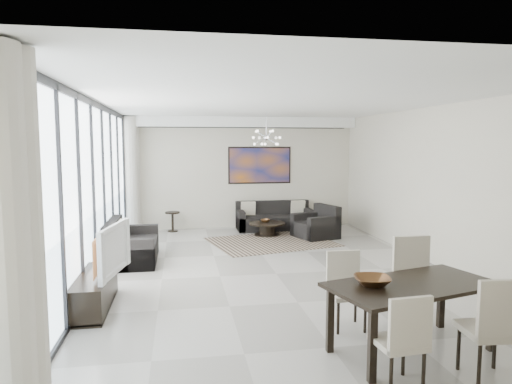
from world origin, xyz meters
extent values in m
cube|color=#A8A39B|center=(0.00, 0.00, 0.01)|extent=(6.00, 9.00, 0.02)
cube|color=white|center=(0.00, 0.00, 2.89)|extent=(6.00, 9.00, 0.02)
cube|color=#BBB19F|center=(0.00, 4.49, 1.45)|extent=(6.00, 0.02, 2.90)
cube|color=#BBB19F|center=(0.00, -4.49, 1.45)|extent=(6.00, 0.02, 2.90)
cube|color=#BBB19F|center=(2.99, 0.00, 1.45)|extent=(0.02, 9.00, 2.90)
cube|color=white|center=(-2.98, 0.00, 1.45)|extent=(0.01, 8.95, 2.85)
cube|color=black|center=(-2.94, 0.00, 2.85)|extent=(0.04, 8.95, 0.10)
cube|color=black|center=(-2.94, 0.00, 0.03)|extent=(0.04, 8.95, 0.06)
cube|color=black|center=(-2.94, -3.00, 1.45)|extent=(0.04, 0.05, 2.88)
cube|color=black|center=(-2.94, -2.00, 1.45)|extent=(0.04, 0.05, 2.88)
cube|color=black|center=(-2.94, -1.00, 1.45)|extent=(0.04, 0.05, 2.88)
cube|color=black|center=(-2.94, 0.00, 1.45)|extent=(0.04, 0.05, 2.88)
cube|color=black|center=(-2.94, 1.00, 1.45)|extent=(0.04, 0.05, 2.88)
cube|color=black|center=(-2.94, 2.00, 1.45)|extent=(0.04, 0.05, 2.88)
cube|color=black|center=(-2.94, 3.00, 1.45)|extent=(0.04, 0.05, 2.88)
cube|color=black|center=(-2.94, 4.00, 1.45)|extent=(0.04, 0.05, 2.88)
cylinder|color=silver|center=(-2.80, -4.15, 1.45)|extent=(0.36, 0.36, 2.85)
cylinder|color=silver|center=(-2.80, 4.15, 1.45)|extent=(0.36, 0.36, 2.85)
cube|color=white|center=(0.00, 4.30, 2.77)|extent=(5.98, 0.40, 0.26)
cube|color=#A45516|center=(0.50, 4.47, 1.65)|extent=(1.68, 0.04, 0.98)
cylinder|color=silver|center=(0.30, 2.50, 2.62)|extent=(0.02, 0.02, 0.55)
sphere|color=silver|center=(0.30, 2.50, 2.35)|extent=(0.12, 0.12, 0.12)
cube|color=black|center=(0.42, 2.49, 0.01)|extent=(2.99, 2.54, 0.01)
cylinder|color=black|center=(0.48, 3.29, 0.29)|extent=(0.89, 0.89, 0.04)
cylinder|color=black|center=(0.48, 3.29, 0.14)|extent=(0.39, 0.39, 0.27)
cylinder|color=black|center=(0.48, 3.29, 0.01)|extent=(0.62, 0.62, 0.03)
imported|color=brown|center=(0.44, 3.37, 0.34)|extent=(0.26, 0.26, 0.07)
cube|color=black|center=(0.82, 4.02, 0.18)|extent=(1.96, 0.80, 0.36)
cube|color=black|center=(0.82, 4.34, 0.53)|extent=(1.96, 0.16, 0.36)
cube|color=black|center=(-0.08, 4.02, 0.26)|extent=(0.16, 0.80, 0.52)
cube|color=black|center=(1.72, 4.02, 0.26)|extent=(0.16, 0.80, 0.52)
cube|color=black|center=(-2.50, 1.27, 0.20)|extent=(0.89, 1.58, 0.39)
cube|color=black|center=(-2.85, 1.27, 0.59)|extent=(0.18, 1.58, 0.39)
cube|color=black|center=(-2.50, 0.57, 0.29)|extent=(0.89, 0.18, 0.57)
cube|color=black|center=(-2.50, 1.97, 0.29)|extent=(0.89, 0.18, 0.57)
cube|color=black|center=(1.55, 2.83, 0.19)|extent=(1.09, 1.12, 0.38)
cube|color=black|center=(1.87, 2.94, 0.57)|extent=(0.44, 0.91, 0.38)
cube|color=black|center=(1.44, 3.18, 0.27)|extent=(0.86, 0.42, 0.55)
cube|color=black|center=(1.66, 2.49, 0.27)|extent=(0.86, 0.42, 0.55)
cylinder|color=black|center=(-1.80, 4.15, 0.49)|extent=(0.37, 0.37, 0.04)
cylinder|color=black|center=(-1.80, 4.15, 0.24)|extent=(0.06, 0.06, 0.46)
cylinder|color=black|center=(-1.80, 4.15, 0.01)|extent=(0.26, 0.26, 0.03)
cube|color=black|center=(-2.76, -1.19, 0.23)|extent=(0.41, 1.45, 0.45)
imported|color=gray|center=(-2.60, -1.15, 0.79)|extent=(0.37, 1.18, 0.68)
cube|color=black|center=(0.81, -3.10, 0.73)|extent=(1.96, 1.32, 0.04)
cube|color=black|center=(0.13, -3.64, 0.35)|extent=(0.07, 0.07, 0.71)
cube|color=black|center=(-0.05, -2.97, 0.35)|extent=(0.07, 0.07, 0.71)
cube|color=black|center=(1.66, -3.23, 0.35)|extent=(0.07, 0.07, 0.71)
cube|color=black|center=(1.48, -2.56, 0.35)|extent=(0.07, 0.07, 0.71)
cube|color=#BAB09A|center=(0.33, -3.74, 0.41)|extent=(0.44, 0.44, 0.05)
cube|color=#BAB09A|center=(0.35, -3.91, 0.64)|extent=(0.41, 0.08, 0.50)
cylinder|color=black|center=(0.16, -3.59, 0.19)|extent=(0.04, 0.04, 0.38)
cylinder|color=black|center=(0.51, -3.88, 0.19)|extent=(0.04, 0.04, 0.38)
cube|color=#BAB09A|center=(1.23, -3.75, 0.47)|extent=(0.51, 0.51, 0.06)
cube|color=#BAB09A|center=(1.21, -3.96, 0.73)|extent=(0.47, 0.10, 0.57)
cylinder|color=black|center=(1.06, -3.55, 0.22)|extent=(0.04, 0.04, 0.44)
cube|color=#BAB09A|center=(0.36, -2.40, 0.42)|extent=(0.43, 0.43, 0.05)
cube|color=#BAB09A|center=(0.36, -2.22, 0.65)|extent=(0.42, 0.06, 0.51)
cylinder|color=black|center=(0.52, -2.57, 0.20)|extent=(0.04, 0.04, 0.39)
cylinder|color=black|center=(0.20, -2.23, 0.20)|extent=(0.04, 0.04, 0.39)
cube|color=#BAB09A|center=(1.28, -2.38, 0.48)|extent=(0.50, 0.50, 0.06)
cube|color=#BAB09A|center=(1.29, -2.17, 0.75)|extent=(0.48, 0.07, 0.59)
cylinder|color=black|center=(1.47, -2.57, 0.23)|extent=(0.04, 0.04, 0.45)
cylinder|color=black|center=(1.10, -2.18, 0.23)|extent=(0.04, 0.04, 0.45)
imported|color=brown|center=(0.36, -3.09, 0.79)|extent=(0.44, 0.44, 0.09)
camera|label=1|loc=(-1.60, -7.44, 2.21)|focal=32.00mm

